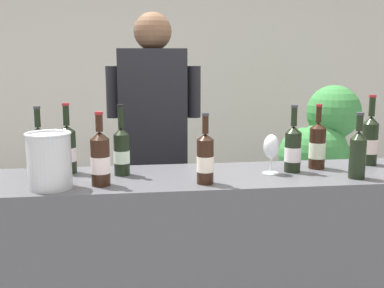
# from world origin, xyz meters

# --- Properties ---
(wall_back) EXTENTS (8.00, 0.10, 2.80)m
(wall_back) POSITION_xyz_m (0.00, 2.60, 1.40)
(wall_back) COLOR beige
(wall_back) RESTS_ON ground_plane
(counter) EXTENTS (2.28, 0.52, 0.96)m
(counter) POSITION_xyz_m (0.00, 0.00, 0.48)
(counter) COLOR #4C4C51
(counter) RESTS_ON ground_plane
(wine_bottle_0) EXTENTS (0.08, 0.08, 0.32)m
(wine_bottle_0) POSITION_xyz_m (0.50, 0.07, 1.08)
(wine_bottle_0) COLOR black
(wine_bottle_0) RESTS_ON counter
(wine_bottle_1) EXTENTS (0.07, 0.07, 0.33)m
(wine_bottle_1) POSITION_xyz_m (-0.45, 0.06, 1.08)
(wine_bottle_1) COLOR black
(wine_bottle_1) RESTS_ON counter
(wine_bottle_2) EXTENTS (0.07, 0.07, 0.30)m
(wine_bottle_2) POSITION_xyz_m (0.61, -0.15, 1.08)
(wine_bottle_2) COLOR black
(wine_bottle_2) RESTS_ON counter
(wine_bottle_3) EXTENTS (0.07, 0.07, 0.31)m
(wine_bottle_3) POSITION_xyz_m (-0.09, -0.15, 1.08)
(wine_bottle_3) COLOR black
(wine_bottle_3) RESTS_ON counter
(wine_bottle_4) EXTENTS (0.08, 0.08, 0.36)m
(wine_bottle_4) POSITION_xyz_m (0.81, 0.12, 1.09)
(wine_bottle_4) COLOR black
(wine_bottle_4) RESTS_ON counter
(wine_bottle_5) EXTENTS (0.08, 0.08, 0.33)m
(wine_bottle_5) POSITION_xyz_m (-0.71, 0.14, 1.08)
(wine_bottle_5) COLOR black
(wine_bottle_5) RESTS_ON counter
(wine_bottle_7) EXTENTS (0.08, 0.08, 0.33)m
(wine_bottle_7) POSITION_xyz_m (-0.83, 0.09, 1.09)
(wine_bottle_7) COLOR black
(wine_bottle_7) RESTS_ON counter
(wine_bottle_8) EXTENTS (0.08, 0.08, 0.32)m
(wine_bottle_8) POSITION_xyz_m (0.36, 0.02, 1.08)
(wine_bottle_8) COLOR black
(wine_bottle_8) RESTS_ON counter
(wine_bottle_9) EXTENTS (0.08, 0.08, 0.32)m
(wine_bottle_9) POSITION_xyz_m (-0.54, -0.12, 1.08)
(wine_bottle_9) COLOR black
(wine_bottle_9) RESTS_ON counter
(wine_glass) EXTENTS (0.08, 0.08, 0.19)m
(wine_glass) POSITION_xyz_m (0.24, -0.01, 1.09)
(wine_glass) COLOR silver
(wine_glass) RESTS_ON counter
(ice_bucket) EXTENTS (0.19, 0.19, 0.24)m
(ice_bucket) POSITION_xyz_m (-0.75, -0.14, 1.08)
(ice_bucket) COLOR silver
(ice_bucket) RESTS_ON counter
(person_server) EXTENTS (0.55, 0.28, 1.77)m
(person_server) POSITION_xyz_m (-0.27, 0.62, 0.87)
(person_server) COLOR black
(person_server) RESTS_ON ground_plane
(potted_shrub) EXTENTS (0.64, 0.53, 1.31)m
(potted_shrub) POSITION_xyz_m (1.10, 1.40, 0.73)
(potted_shrub) COLOR brown
(potted_shrub) RESTS_ON ground_plane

